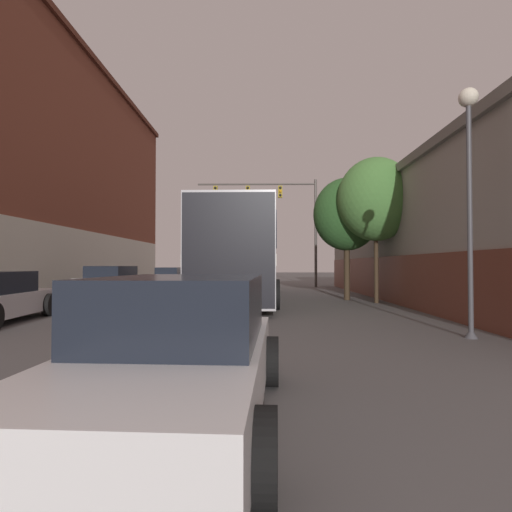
# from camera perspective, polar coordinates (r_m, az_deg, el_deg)

# --- Properties ---
(lane_center_line) EXTENTS (0.14, 43.40, 0.01)m
(lane_center_line) POSITION_cam_1_polar(r_m,az_deg,el_deg) (15.32, -8.38, -6.77)
(lane_center_line) COLOR silver
(lane_center_line) RESTS_ON ground_plane
(building_right_storefront) EXTENTS (7.61, 22.66, 5.17)m
(building_right_storefront) POSITION_cam_1_polar(r_m,az_deg,el_deg) (18.91, 28.23, 2.61)
(building_right_storefront) COLOR #9E998E
(building_right_storefront) RESTS_ON ground_plane
(bus) EXTENTS (3.02, 12.87, 3.52)m
(bus) POSITION_cam_1_polar(r_m,az_deg,el_deg) (17.20, -1.96, 0.38)
(bus) COLOR #B7B7BC
(bus) RESTS_ON ground_plane
(hatchback_foreground) EXTENTS (2.02, 3.96, 1.36)m
(hatchback_foreground) POSITION_cam_1_polar(r_m,az_deg,el_deg) (3.95, -11.06, -13.49)
(hatchback_foreground) COLOR silver
(hatchback_foreground) RESTS_ON ground_plane
(parked_car_left_near) EXTENTS (2.23, 3.98, 1.42)m
(parked_car_left_near) POSITION_cam_1_polar(r_m,az_deg,el_deg) (18.82, -19.75, -3.62)
(parked_car_left_near) COLOR silver
(parked_car_left_near) RESTS_ON ground_plane
(parked_car_left_mid) EXTENTS (1.95, 4.40, 1.30)m
(parked_car_left_mid) POSITION_cam_1_polar(r_m,az_deg,el_deg) (28.36, -12.18, -2.96)
(parked_car_left_mid) COLOR silver
(parked_car_left_mid) RESTS_ON ground_plane
(traffic_signal_gantry) EXTENTS (8.02, 0.36, 7.22)m
(traffic_signal_gantry) POSITION_cam_1_polar(r_m,az_deg,el_deg) (27.03, 3.13, 6.95)
(traffic_signal_gantry) COLOR #514C47
(traffic_signal_gantry) RESTS_ON ground_plane
(street_lamp) EXTENTS (0.38, 0.38, 5.07)m
(street_lamp) POSITION_cam_1_polar(r_m,az_deg,el_deg) (9.30, 28.17, 10.33)
(street_lamp) COLOR #47474C
(street_lamp) RESTS_ON ground_plane
(street_tree_near) EXTENTS (2.80, 2.52, 5.16)m
(street_tree_near) POSITION_cam_1_polar(r_m,az_deg,el_deg) (17.38, 12.82, 5.78)
(street_tree_near) COLOR #3D2D1E
(street_tree_near) RESTS_ON ground_plane
(street_tree_far) EXTENTS (2.95, 2.66, 5.65)m
(street_tree_far) POSITION_cam_1_polar(r_m,az_deg,el_deg) (16.31, 16.74, 7.74)
(street_tree_far) COLOR #3D2D1E
(street_tree_far) RESTS_ON ground_plane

